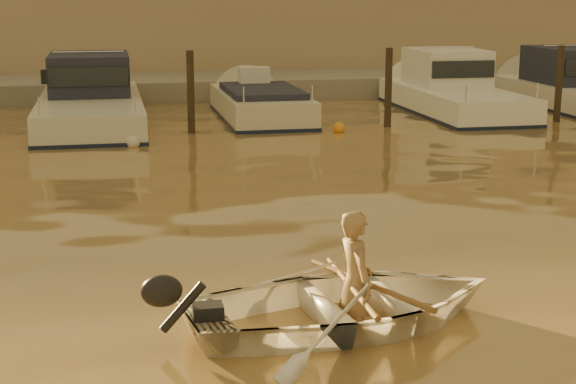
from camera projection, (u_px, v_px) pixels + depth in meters
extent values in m
plane|color=olive|center=(353.00, 357.00, 8.39)|extent=(160.00, 160.00, 0.00)
imported|color=white|center=(346.00, 304.00, 9.15)|extent=(3.68, 2.86, 0.70)
imported|color=#97754B|center=(355.00, 282.00, 9.13)|extent=(0.44, 0.60, 1.52)
cylinder|color=brown|center=(368.00, 284.00, 9.19)|extent=(0.78, 1.99, 0.13)
cylinder|color=brown|center=(351.00, 286.00, 9.12)|extent=(0.13, 2.10, 0.13)
cylinder|color=#2D2319|center=(191.00, 96.00, 21.33)|extent=(0.18, 0.18, 2.20)
cylinder|color=#2D2319|center=(388.00, 92.00, 22.31)|extent=(0.18, 0.18, 2.20)
cylinder|color=#2D2319|center=(559.00, 88.00, 23.23)|extent=(0.18, 0.18, 2.20)
sphere|color=silver|center=(133.00, 142.00, 19.64)|extent=(0.30, 0.30, 0.30)
sphere|color=orange|center=(339.00, 128.00, 21.63)|extent=(0.30, 0.30, 0.30)
sphere|color=silver|center=(519.00, 120.00, 23.02)|extent=(0.30, 0.30, 0.30)
cube|color=gray|center=(175.00, 92.00, 28.88)|extent=(52.00, 4.00, 1.00)
cube|color=#9E8466|center=(162.00, 17.00, 33.63)|extent=(46.00, 7.00, 4.80)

